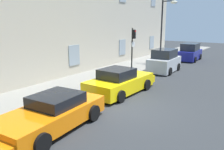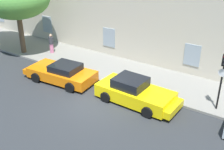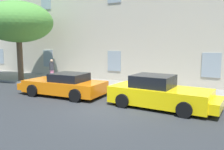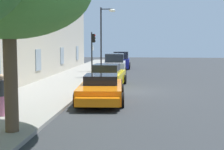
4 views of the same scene
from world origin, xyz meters
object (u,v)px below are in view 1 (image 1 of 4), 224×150
sportscar_red_lead (48,116)px  hatchback_parked (190,53)px  street_lamp (166,20)px  hatchback_distant (164,62)px  traffic_light (133,43)px  sportscar_yellow_flank (122,82)px

sportscar_red_lead → hatchback_parked: size_ratio=1.29×
street_lamp → hatchback_distant: bearing=-158.0°
hatchback_distant → traffic_light: (-2.70, 1.46, 1.66)m
sportscar_yellow_flank → street_lamp: (9.63, 1.28, 3.55)m
hatchback_parked → hatchback_distant: hatchback_distant is taller
sportscar_red_lead → hatchback_parked: (19.56, 0.43, 0.24)m
sportscar_red_lead → street_lamp: bearing=6.0°
hatchback_parked → street_lamp: bearing=164.5°
sportscar_red_lead → hatchback_distant: 12.55m
sportscar_yellow_flank → traffic_light: size_ratio=1.44×
hatchback_parked → traffic_light: traffic_light is taller
sportscar_red_lead → traffic_light: size_ratio=1.47×
hatchback_parked → sportscar_yellow_flank: bearing=-179.5°
sportscar_yellow_flank → hatchback_distant: bearing=1.2°
sportscar_yellow_flank → street_lamp: street_lamp is taller
hatchback_distant → street_lamp: street_lamp is taller
sportscar_yellow_flank → traffic_light: bearing=21.3°
traffic_light → street_lamp: size_ratio=0.59×
traffic_light → hatchback_distant: bearing=-28.4°
street_lamp → sportscar_red_lead: bearing=-174.0°
hatchback_parked → traffic_light: 9.98m
sportscar_red_lead → traffic_light: 10.21m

